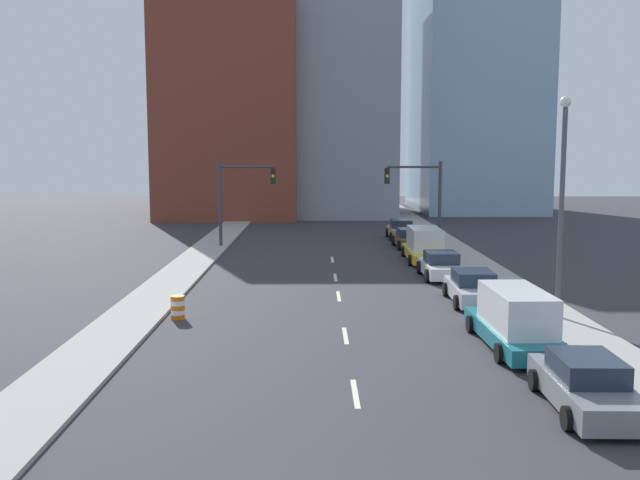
{
  "coord_description": "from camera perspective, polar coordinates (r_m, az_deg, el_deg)",
  "views": [
    {
      "loc": [
        -1.14,
        -9.78,
        6.66
      ],
      "look_at": [
        -0.84,
        26.63,
        2.2
      ],
      "focal_mm": 40.0,
      "sensor_mm": 36.0,
      "label": 1
    }
  ],
  "objects": [
    {
      "name": "sedan_gray",
      "position": [
        20.14,
        20.5,
        -10.83
      ],
      "size": [
        2.17,
        4.77,
        1.43
      ],
      "rotation": [
        0.0,
        0.0,
        -0.03
      ],
      "color": "slate",
      "rests_on": "ground"
    },
    {
      "name": "sedan_silver",
      "position": [
        32.54,
        12.14,
        -3.78
      ],
      "size": [
        2.24,
        4.78,
        1.46
      ],
      "rotation": [
        0.0,
        0.0,
        -0.02
      ],
      "color": "#B2B2BC",
      "rests_on": "ground"
    },
    {
      "name": "building_office_center",
      "position": [
        80.39,
        1.29,
        11.91
      ],
      "size": [
        12.0,
        20.0,
        27.13
      ],
      "color": "gray",
      "rests_on": "ground"
    },
    {
      "name": "lane_stripe_at_23m",
      "position": [
        33.41,
        1.5,
        -4.51
      ],
      "size": [
        0.16,
        2.4,
        0.01
      ],
      "primitive_type": "cube",
      "color": "beige",
      "rests_on": "ground"
    },
    {
      "name": "box_truck_yellow",
      "position": [
        44.4,
        8.35,
        -0.43
      ],
      "size": [
        2.42,
        6.23,
        2.09
      ],
      "rotation": [
        0.0,
        0.0,
        -0.02
      ],
      "color": "gold",
      "rests_on": "ground"
    },
    {
      "name": "lane_stripe_at_16m",
      "position": [
        26.36,
        2.04,
        -7.64
      ],
      "size": [
        0.16,
        2.4,
        0.01
      ],
      "primitive_type": "cube",
      "color": "beige",
      "rests_on": "ground"
    },
    {
      "name": "traffic_barrel",
      "position": [
        29.36,
        -11.31,
        -5.32
      ],
      "size": [
        0.56,
        0.56,
        0.95
      ],
      "color": "orange",
      "rests_on": "ground"
    },
    {
      "name": "sedan_white",
      "position": [
        38.61,
        9.67,
        -2.06
      ],
      "size": [
        2.17,
        4.39,
        1.43
      ],
      "rotation": [
        0.0,
        0.0,
        0.01
      ],
      "color": "silver",
      "rests_on": "ground"
    },
    {
      "name": "street_lamp",
      "position": [
        29.57,
        18.8,
        3.58
      ],
      "size": [
        0.44,
        0.44,
        8.84
      ],
      "color": "#4C4C51",
      "rests_on": "ground"
    },
    {
      "name": "lane_stripe_at_28m",
      "position": [
        38.38,
        1.24,
        -3.01
      ],
      "size": [
        0.16,
        2.4,
        0.01
      ],
      "primitive_type": "cube",
      "color": "beige",
      "rests_on": "ground"
    },
    {
      "name": "lane_stripe_at_9m",
      "position": [
        20.31,
        2.84,
        -12.15
      ],
      "size": [
        0.16,
        2.4,
        0.01
      ],
      "primitive_type": "cube",
      "color": "beige",
      "rests_on": "ground"
    },
    {
      "name": "lane_stripe_at_34m",
      "position": [
        44.74,
        0.99,
        -1.57
      ],
      "size": [
        0.16,
        2.4,
        0.01
      ],
      "primitive_type": "cube",
      "color": "beige",
      "rests_on": "ground"
    },
    {
      "name": "sedan_brown",
      "position": [
        50.69,
        7.15,
        0.09
      ],
      "size": [
        2.2,
        4.47,
        1.36
      ],
      "rotation": [
        0.0,
        0.0,
        0.04
      ],
      "color": "brown",
      "rests_on": "ground"
    },
    {
      "name": "sidewalk_left",
      "position": [
        57.43,
        -7.83,
        0.33
      ],
      "size": [
        2.53,
        93.59,
        0.14
      ],
      "color": "#9E9B93",
      "rests_on": "ground"
    },
    {
      "name": "building_brick_left",
      "position": [
        76.66,
        -7.12,
        9.96
      ],
      "size": [
        14.0,
        16.0,
        21.42
      ],
      "color": "brown",
      "rests_on": "ground"
    },
    {
      "name": "traffic_signal_left",
      "position": [
        50.52,
        -6.72,
        3.83
      ],
      "size": [
        4.04,
        0.35,
        6.08
      ],
      "color": "#38383D",
      "rests_on": "ground"
    },
    {
      "name": "traffic_signal_right",
      "position": [
        50.81,
        8.31,
        3.83
      ],
      "size": [
        4.04,
        0.35,
        6.08
      ],
      "color": "#38383D",
      "rests_on": "ground"
    },
    {
      "name": "sidewalk_right",
      "position": [
        57.77,
        9.13,
        0.34
      ],
      "size": [
        2.53,
        93.59,
        0.14
      ],
      "color": "#9E9B93",
      "rests_on": "ground"
    },
    {
      "name": "building_glass_right",
      "position": [
        86.46,
        12.18,
        12.26
      ],
      "size": [
        13.0,
        20.0,
        29.7
      ],
      "color": "#8CADC6",
      "rests_on": "ground"
    },
    {
      "name": "box_truck_teal",
      "position": [
        25.43,
        15.34,
        -6.19
      ],
      "size": [
        2.34,
        6.33,
        2.06
      ],
      "rotation": [
        0.0,
        0.0,
        0.02
      ],
      "color": "#196B75",
      "rests_on": "ground"
    },
    {
      "name": "sedan_tan",
      "position": [
        55.8,
        6.49,
        0.79
      ],
      "size": [
        2.06,
        4.46,
        1.5
      ],
      "rotation": [
        0.0,
        0.0,
        0.01
      ],
      "color": "tan",
      "rests_on": "ground"
    }
  ]
}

